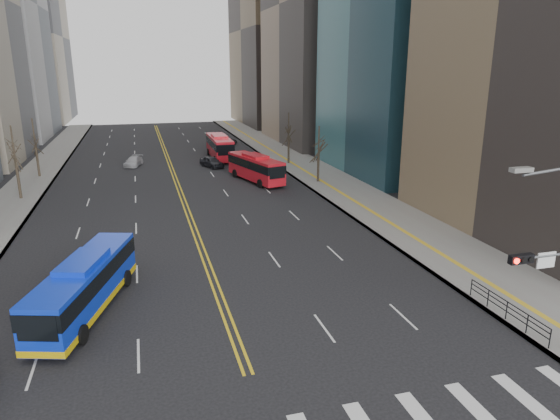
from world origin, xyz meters
TOP-DOWN VIEW (x-y plane):
  - sidewalk_right at (17.50, 45.00)m, footprint 7.00×130.00m
  - sidewalk_left at (-16.50, 45.00)m, footprint 5.00×130.00m
  - centerline at (0.00, 55.00)m, footprint 0.55×100.00m
  - pedestrian_railing at (14.30, 6.00)m, footprint 0.06×6.06m
  - street_trees at (-7.18, 34.55)m, footprint 35.20×47.20m
  - blue_bus at (-7.37, 13.36)m, footprint 5.33×10.81m
  - red_bus_near at (9.10, 42.58)m, footprint 4.88×10.33m
  - red_bus_far at (7.45, 58.84)m, footprint 2.87×11.04m
  - car_dark_mid at (5.33, 52.61)m, footprint 3.22×4.62m
  - car_silver at (-4.84, 56.29)m, footprint 2.97×4.73m
  - car_dark_far at (11.15, 73.05)m, footprint 3.32×4.55m

SIDE VIEW (x-z plane):
  - centerline at x=0.00m, z-range 0.00..0.01m
  - sidewalk_right at x=17.50m, z-range 0.00..0.15m
  - sidewalk_left at x=-16.50m, z-range 0.00..0.15m
  - car_dark_far at x=11.15m, z-range 0.00..1.15m
  - car_silver at x=-4.84m, z-range 0.00..1.28m
  - car_dark_mid at x=5.33m, z-range 0.00..1.46m
  - pedestrian_railing at x=14.30m, z-range 0.31..1.33m
  - blue_bus at x=-7.37m, z-range 0.08..3.20m
  - red_bus_near at x=9.10m, z-range 0.19..3.41m
  - red_bus_far at x=7.45m, z-range 0.20..3.70m
  - street_trees at x=-7.18m, z-range 1.07..8.67m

